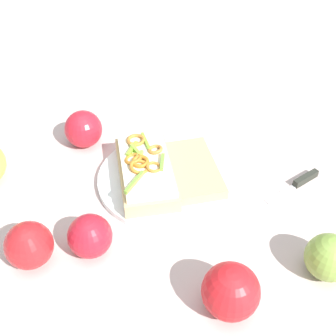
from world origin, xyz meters
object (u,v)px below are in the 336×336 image
apple_1 (82,129)px  apple_4 (89,236)px  plate (168,178)px  sandwich (145,170)px  bread_slice_side (190,170)px  apple_3 (328,257)px  knife (299,182)px  apple_5 (28,245)px  apple_0 (229,291)px

apple_1 → apple_4: (-0.05, 0.28, -0.00)m
plate → sandwich: size_ratio=1.31×
bread_slice_side → apple_3: 0.29m
plate → apple_3: 0.32m
apple_1 → knife: (-0.42, 0.12, -0.03)m
apple_5 → apple_1: bearing=-97.4°
sandwich → apple_4: (0.08, 0.16, 0.00)m
plate → apple_3: (-0.24, 0.21, 0.03)m
plate → knife: bearing=178.2°
bread_slice_side → apple_4: bearing=123.3°
bread_slice_side → knife: 0.20m
apple_5 → bread_slice_side: bearing=-142.9°
plate → apple_1: 0.21m
apple_4 → apple_5: bearing=12.6°
apple_0 → apple_4: size_ratio=1.16×
apple_1 → apple_5: bearing=82.6°
plate → apple_0: size_ratio=3.26×
sandwich → apple_3: size_ratio=2.80×
plate → apple_5: size_ratio=3.58×
sandwich → apple_4: size_ratio=2.89×
sandwich → apple_3: 0.34m
apple_1 → apple_3: bearing=142.3°
apple_5 → sandwich: bearing=-133.6°
plate → bread_slice_side: bearing=-170.0°
plate → bread_slice_side: size_ratio=1.67×
apple_1 → knife: size_ratio=0.68×
knife → apple_5: bearing=-14.6°
plate → apple_0: 0.28m
bread_slice_side → apple_0: 0.28m
apple_4 → knife: 0.40m
plate → knife: (-0.24, 0.01, -0.00)m
knife → bread_slice_side: bearing=-40.1°
plate → knife: knife is taller
sandwich → apple_0: bearing=-163.9°
apple_0 → sandwich: bearing=-63.9°
sandwich → apple_3: (-0.28, 0.20, 0.00)m
bread_slice_side → knife: bearing=-107.3°
sandwich → bread_slice_side: 0.09m
apple_0 → apple_5: 0.31m
bread_slice_side → apple_3: apple_3 is taller
bread_slice_side → sandwich: bearing=86.4°
apple_5 → knife: (-0.46, -0.18, -0.03)m
apple_1 → knife: 0.44m
apple_4 → knife: size_ratio=0.63×
apple_3 → apple_1: bearing=-37.7°
apple_3 → apple_5: apple_5 is taller
apple_3 → apple_5: bearing=-2.6°
bread_slice_side → apple_4: 0.24m
bread_slice_side → apple_5: size_ratio=2.15×
apple_0 → apple_5: bearing=-15.4°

